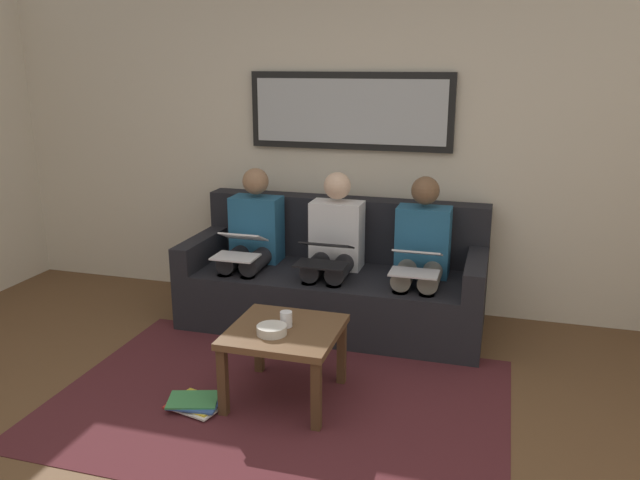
% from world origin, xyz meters
% --- Properties ---
extents(wall_rear, '(6.00, 0.12, 2.60)m').
position_xyz_m(wall_rear, '(0.00, -2.60, 1.30)').
color(wall_rear, beige).
rests_on(wall_rear, ground_plane).
extents(area_rug, '(2.60, 1.80, 0.01)m').
position_xyz_m(area_rug, '(0.00, -0.85, 0.00)').
color(area_rug, '#4C1E23').
rests_on(area_rug, ground_plane).
extents(couch, '(2.20, 0.90, 0.90)m').
position_xyz_m(couch, '(0.00, -2.12, 0.31)').
color(couch, black).
rests_on(couch, ground_plane).
extents(framed_mirror, '(1.58, 0.05, 0.58)m').
position_xyz_m(framed_mirror, '(0.00, -2.51, 1.55)').
color(framed_mirror, black).
extents(coffee_table, '(0.62, 0.62, 0.44)m').
position_xyz_m(coffee_table, '(-0.02, -0.90, 0.38)').
color(coffee_table, brown).
rests_on(coffee_table, ground_plane).
extents(cup, '(0.07, 0.07, 0.09)m').
position_xyz_m(cup, '(-0.02, -0.93, 0.49)').
color(cup, silver).
rests_on(cup, coffee_table).
extents(bowl, '(0.17, 0.17, 0.05)m').
position_xyz_m(bowl, '(0.02, -0.81, 0.47)').
color(bowl, beige).
rests_on(bowl, coffee_table).
extents(person_left, '(0.38, 0.58, 1.14)m').
position_xyz_m(person_left, '(-0.64, -2.05, 0.61)').
color(person_left, '#235B84').
rests_on(person_left, couch).
extents(laptop_silver, '(0.32, 0.33, 0.15)m').
position_xyz_m(laptop_silver, '(-0.64, -1.80, 0.62)').
color(laptop_silver, silver).
extents(person_middle, '(0.38, 0.58, 1.14)m').
position_xyz_m(person_middle, '(0.00, -2.05, 0.61)').
color(person_middle, silver).
rests_on(person_middle, couch).
extents(laptop_black, '(0.36, 0.34, 0.15)m').
position_xyz_m(laptop_black, '(0.00, -1.81, 0.62)').
color(laptop_black, black).
extents(person_right, '(0.38, 0.58, 1.14)m').
position_xyz_m(person_right, '(0.64, -2.05, 0.61)').
color(person_right, '#235B84').
rests_on(person_right, couch).
extents(laptop_white, '(0.32, 0.37, 0.16)m').
position_xyz_m(laptop_white, '(0.64, -1.82, 0.63)').
color(laptop_white, white).
extents(magazine_stack, '(0.35, 0.29, 0.05)m').
position_xyz_m(magazine_stack, '(0.44, -0.65, 0.03)').
color(magazine_stack, red).
rests_on(magazine_stack, ground_plane).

